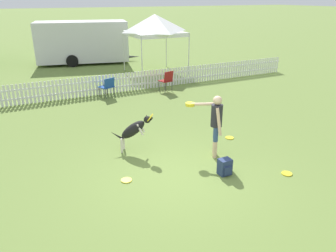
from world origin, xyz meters
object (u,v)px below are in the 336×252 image
handler_person (215,119)px  frisbee_midfield (126,180)px  frisbee_near_dog (230,138)px  backpack_on_grass (225,167)px  leaping_dog (134,129)px  frisbee_near_handler (287,174)px  canopy_tent_main (155,25)px  folding_chair_blue_left (167,79)px  folding_chair_center (108,86)px  equipment_trailer (82,41)px

handler_person → frisbee_midfield: bearing=127.9°
frisbee_near_dog → backpack_on_grass: 2.10m
frisbee_midfield → leaping_dog: bearing=61.4°
backpack_on_grass → frisbee_midfield: bearing=160.7°
frisbee_near_handler → canopy_tent_main: 11.42m
backpack_on_grass → frisbee_near_dog: bearing=50.2°
leaping_dog → canopy_tent_main: bearing=-174.6°
leaping_dog → frisbee_midfield: bearing=4.7°
frisbee_near_handler → canopy_tent_main: (1.76, 11.02, 2.42)m
frisbee_near_handler → frisbee_midfield: (-3.38, 1.37, 0.00)m
folding_chair_blue_left → frisbee_midfield: bearing=41.9°
folding_chair_center → backpack_on_grass: bearing=72.2°
folding_chair_blue_left → equipment_trailer: equipment_trailer is taller
backpack_on_grass → canopy_tent_main: 11.05m
handler_person → leaping_dog: size_ratio=1.49×
handler_person → folding_chair_blue_left: bearing=17.9°
frisbee_midfield → equipment_trailer: 14.38m
folding_chair_center → canopy_tent_main: bearing=-160.0°
frisbee_near_dog → folding_chair_blue_left: 5.23m
folding_chair_blue_left → equipment_trailer: (-1.60, 8.07, 0.74)m
leaping_dog → equipment_trailer: size_ratio=0.17×
backpack_on_grass → folding_chair_center: 7.17m
frisbee_midfield → folding_chair_blue_left: 7.28m
folding_chair_blue_left → canopy_tent_main: canopy_tent_main is taller
canopy_tent_main → frisbee_near_dog: bearing=-100.9°
frisbee_near_dog → equipment_trailer: size_ratio=0.04×
backpack_on_grass → folding_chair_blue_left: 7.06m
handler_person → canopy_tent_main: canopy_tent_main is taller
equipment_trailer → canopy_tent_main: bearing=-45.8°
frisbee_near_handler → frisbee_midfield: 3.64m
backpack_on_grass → handler_person: bearing=72.0°
handler_person → frisbee_midfield: size_ratio=6.59×
handler_person → canopy_tent_main: 9.95m
canopy_tent_main → equipment_trailer: 5.36m
frisbee_near_dog → equipment_trailer: bearing=94.4°
backpack_on_grass → equipment_trailer: 14.90m
equipment_trailer → folding_chair_center: bearing=-83.4°
frisbee_midfield → equipment_trailer: bearing=80.3°
frisbee_midfield → backpack_on_grass: size_ratio=0.64×
handler_person → equipment_trailer: size_ratio=0.26×
folding_chair_center → frisbee_near_dog: bearing=86.7°
folding_chair_blue_left → canopy_tent_main: (1.12, 3.60, 1.90)m
frisbee_near_handler → equipment_trailer: bearing=93.5°
frisbee_near_dog → folding_chair_blue_left: bearing=83.6°
leaping_dog → folding_chair_center: (0.85, 5.12, -0.15)m
frisbee_near_dog → canopy_tent_main: (1.70, 8.77, 2.42)m
backpack_on_grass → equipment_trailer: (0.32, 14.86, 1.10)m
frisbee_near_handler → frisbee_near_dog: same height
equipment_trailer → frisbee_near_handler: bearing=-73.5°
handler_person → folding_chair_blue_left: size_ratio=1.76×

